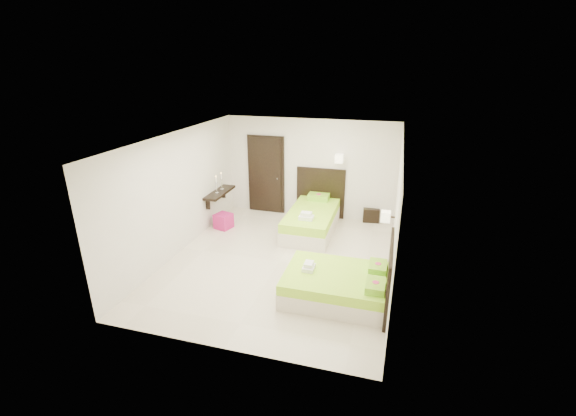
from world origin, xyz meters
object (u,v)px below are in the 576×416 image
(bed_single, at_px, (312,218))
(nightstand, at_px, (371,214))
(bed_double, at_px, (341,284))
(ottoman, at_px, (224,221))

(bed_single, relative_size, nightstand, 5.19)
(bed_double, distance_m, nightstand, 3.77)
(ottoman, bearing_deg, bed_double, -34.45)
(ottoman, bearing_deg, bed_single, 12.37)
(bed_single, distance_m, bed_double, 2.95)
(bed_double, distance_m, ottoman, 3.99)
(bed_single, height_order, bed_double, bed_single)
(ottoman, bearing_deg, nightstand, 23.07)
(nightstand, height_order, ottoman, ottoman)
(nightstand, distance_m, ottoman, 3.83)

